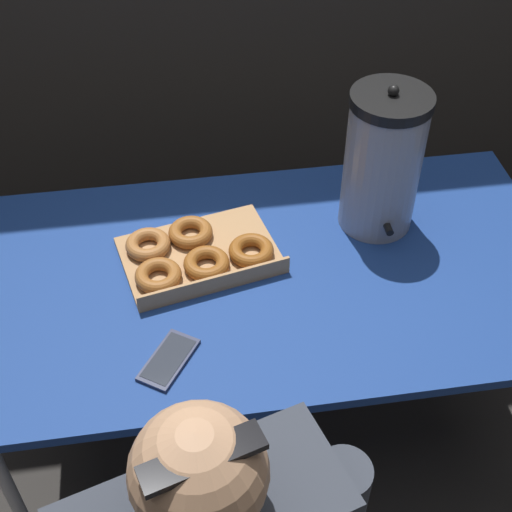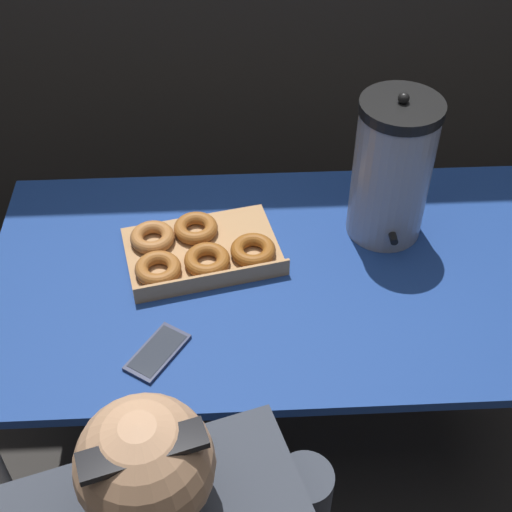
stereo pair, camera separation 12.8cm
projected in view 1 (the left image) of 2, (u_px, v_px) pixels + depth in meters
The scene contains 5 objects.
ground_plane at pixel (274, 431), 2.34m from camera, with size 12.00×12.00×0.00m, color #2D2B28.
folding_table at pixel (278, 282), 1.85m from camera, with size 1.49×0.83×0.75m.
donut_box at pixel (195, 254), 1.83m from camera, with size 0.44×0.35×0.05m.
coffee_urn at pixel (383, 162), 1.83m from camera, with size 0.21×0.23×0.42m.
cell_phone at pixel (169, 360), 1.61m from camera, with size 0.15×0.18×0.01m.
Camera 1 is at (-0.25, -1.26, 2.04)m, focal length 50.00 mm.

